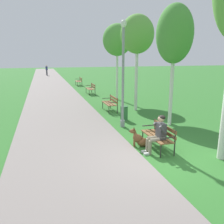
# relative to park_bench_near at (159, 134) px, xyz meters

# --- Properties ---
(ground_plane) EXTENTS (120.00, 120.00, 0.00)m
(ground_plane) POSITION_rel_park_bench_near_xyz_m (-0.44, -0.82, -0.51)
(ground_plane) COLOR #33752D
(paved_path) EXTENTS (4.06, 60.00, 0.04)m
(paved_path) POSITION_rel_park_bench_near_xyz_m (-2.86, 23.18, -0.49)
(paved_path) COLOR gray
(paved_path) RESTS_ON ground
(park_bench_near) EXTENTS (0.55, 1.50, 0.85)m
(park_bench_near) POSITION_rel_park_bench_near_xyz_m (0.00, 0.00, 0.00)
(park_bench_near) COLOR brown
(park_bench_near) RESTS_ON ground
(park_bench_mid) EXTENTS (0.55, 1.50, 0.85)m
(park_bench_mid) POSITION_rel_park_bench_near_xyz_m (-0.00, 5.88, 0.00)
(park_bench_mid) COLOR brown
(park_bench_mid) RESTS_ON ground
(park_bench_far) EXTENTS (0.55, 1.50, 0.85)m
(park_bench_far) POSITION_rel_park_bench_near_xyz_m (0.17, 12.28, 0.00)
(park_bench_far) COLOR brown
(park_bench_far) RESTS_ON ground
(park_bench_furthest) EXTENTS (0.55, 1.50, 0.85)m
(park_bench_furthest) POSITION_rel_park_bench_near_xyz_m (0.11, 18.30, 0.00)
(park_bench_furthest) COLOR brown
(park_bench_furthest) RESTS_ON ground
(person_seated_on_near_bench) EXTENTS (0.74, 0.49, 1.25)m
(person_seated_on_near_bench) POSITION_rel_park_bench_near_xyz_m (-0.21, -0.28, 0.17)
(person_seated_on_near_bench) COLOR gray
(person_seated_on_near_bench) RESTS_ON ground
(dog_brown) EXTENTS (0.81, 0.41, 0.71)m
(dog_brown) POSITION_rel_park_bench_near_xyz_m (-0.57, 0.36, -0.25)
(dog_brown) COLOR brown
(dog_brown) RESTS_ON ground
(lamp_post_near) EXTENTS (0.24, 0.24, 4.52)m
(lamp_post_near) POSITION_rel_park_bench_near_xyz_m (-0.36, 2.78, 1.82)
(lamp_post_near) COLOR gray
(lamp_post_near) RESTS_ON ground
(birch_tree_second) EXTENTS (1.54, 1.64, 5.22)m
(birch_tree_second) POSITION_rel_park_bench_near_xyz_m (1.81, 2.44, 3.45)
(birch_tree_second) COLOR silver
(birch_tree_second) RESTS_ON ground
(birch_tree_third) EXTENTS (1.87, 1.67, 5.30)m
(birch_tree_third) POSITION_rel_park_bench_near_xyz_m (1.47, 5.72, 3.70)
(birch_tree_third) COLOR silver
(birch_tree_third) RESTS_ON ground
(birch_tree_fourth) EXTENTS (2.00, 1.95, 5.24)m
(birch_tree_fourth) POSITION_rel_park_bench_near_xyz_m (1.44, 9.19, 3.62)
(birch_tree_fourth) COLOR silver
(birch_tree_fourth) RESTS_ON ground
(litter_bin) EXTENTS (0.36, 0.36, 0.70)m
(litter_bin) POSITION_rel_park_bench_near_xyz_m (0.08, 3.82, -0.16)
(litter_bin) COLOR #2D6638
(litter_bin) RESTS_ON ground
(pedestrian_distant) EXTENTS (0.32, 0.22, 1.65)m
(pedestrian_distant) POSITION_rel_park_bench_near_xyz_m (-2.86, 32.56, 0.33)
(pedestrian_distant) COLOR #383842
(pedestrian_distant) RESTS_ON ground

